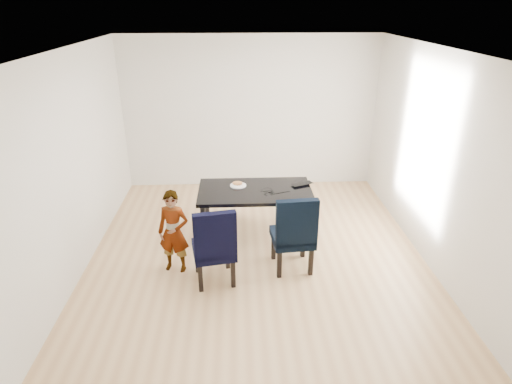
{
  "coord_description": "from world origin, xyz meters",
  "views": [
    {
      "loc": [
        -0.24,
        -5.01,
        3.2
      ],
      "look_at": [
        0.0,
        0.2,
        0.85
      ],
      "focal_mm": 30.0,
      "sensor_mm": 36.0,
      "label": 1
    }
  ],
  "objects_px": {
    "chair_left": "(213,243)",
    "laptop": "(300,183)",
    "chair_right": "(293,231)",
    "child": "(174,232)",
    "dining_table": "(255,213)",
    "plate": "(238,185)"
  },
  "relations": [
    {
      "from": "dining_table",
      "to": "child",
      "type": "xyz_separation_m",
      "value": [
        -1.06,
        -0.8,
        0.17
      ]
    },
    {
      "from": "plate",
      "to": "dining_table",
      "type": "bearing_deg",
      "value": -32.07
    },
    {
      "from": "chair_right",
      "to": "child",
      "type": "height_order",
      "value": "child"
    },
    {
      "from": "chair_left",
      "to": "child",
      "type": "xyz_separation_m",
      "value": [
        -0.51,
        0.25,
        0.03
      ]
    },
    {
      "from": "chair_left",
      "to": "laptop",
      "type": "xyz_separation_m",
      "value": [
        1.22,
        1.23,
        0.25
      ]
    },
    {
      "from": "chair_left",
      "to": "plate",
      "type": "bearing_deg",
      "value": 65.27
    },
    {
      "from": "child",
      "to": "laptop",
      "type": "bearing_deg",
      "value": 41.83
    },
    {
      "from": "chair_right",
      "to": "plate",
      "type": "bearing_deg",
      "value": 120.04
    },
    {
      "from": "chair_left",
      "to": "chair_right",
      "type": "xyz_separation_m",
      "value": [
        0.99,
        0.23,
        0.01
      ]
    },
    {
      "from": "chair_left",
      "to": "chair_right",
      "type": "bearing_deg",
      "value": 3.11
    },
    {
      "from": "dining_table",
      "to": "chair_left",
      "type": "relative_size",
      "value": 1.55
    },
    {
      "from": "dining_table",
      "to": "plate",
      "type": "bearing_deg",
      "value": 147.93
    },
    {
      "from": "chair_right",
      "to": "laptop",
      "type": "relative_size",
      "value": 3.35
    },
    {
      "from": "plate",
      "to": "laptop",
      "type": "distance_m",
      "value": 0.91
    },
    {
      "from": "child",
      "to": "plate",
      "type": "height_order",
      "value": "child"
    },
    {
      "from": "chair_left",
      "to": "laptop",
      "type": "height_order",
      "value": "chair_left"
    },
    {
      "from": "child",
      "to": "plate",
      "type": "bearing_deg",
      "value": 61.36
    },
    {
      "from": "dining_table",
      "to": "chair_right",
      "type": "bearing_deg",
      "value": -61.58
    },
    {
      "from": "child",
      "to": "plate",
      "type": "distance_m",
      "value": 1.27
    },
    {
      "from": "plate",
      "to": "child",
      "type": "bearing_deg",
      "value": -130.76
    },
    {
      "from": "child",
      "to": "chair_left",
      "type": "bearing_deg",
      "value": -13.76
    },
    {
      "from": "laptop",
      "to": "plate",
      "type": "bearing_deg",
      "value": -19.97
    }
  ]
}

